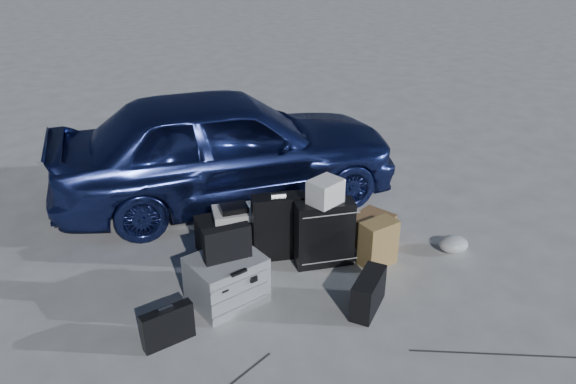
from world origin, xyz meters
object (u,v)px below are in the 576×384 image
object	(u,v)px
car	(226,146)
duffel_bag	(234,232)
pelican_case	(227,279)
cardboard_box	(372,230)
briefcase	(168,326)
suitcase_left	(279,227)
suitcase_right	(324,234)

from	to	relation	value
car	duffel_bag	world-z (taller)	car
car	pelican_case	distance (m)	1.96
pelican_case	cardboard_box	distance (m)	1.62
briefcase	cardboard_box	xyz separation A→B (m)	(2.23, 0.34, -0.01)
briefcase	duffel_bag	bearing A→B (deg)	39.58
cardboard_box	duffel_bag	bearing A→B (deg)	152.88
suitcase_left	cardboard_box	distance (m)	0.95
suitcase_right	cardboard_box	size ratio (longest dim) A/B	1.64
briefcase	cardboard_box	size ratio (longest dim) A/B	1.04
briefcase	suitcase_right	xyz separation A→B (m)	(1.61, 0.28, 0.16)
suitcase_left	suitcase_right	size ratio (longest dim) A/B	1.01
suitcase_right	duffel_bag	bearing A→B (deg)	149.17
car	pelican_case	bearing A→B (deg)	167.00
suitcase_left	duffel_bag	bearing A→B (deg)	150.21
car	duffel_bag	size ratio (longest dim) A/B	5.28
suitcase_left	suitcase_right	xyz separation A→B (m)	(0.29, -0.32, -0.00)
pelican_case	briefcase	distance (m)	0.66
pelican_case	duffel_bag	bearing A→B (deg)	52.81
duffel_bag	pelican_case	bearing A→B (deg)	-112.56
briefcase	suitcase_left	bearing A→B (deg)	21.30
duffel_bag	suitcase_right	bearing A→B (deg)	-40.90
pelican_case	suitcase_right	world-z (taller)	suitcase_right
pelican_case	suitcase_left	world-z (taller)	suitcase_left
pelican_case	suitcase_right	bearing A→B (deg)	-4.29
briefcase	suitcase_left	size ratio (longest dim) A/B	0.63
pelican_case	suitcase_left	bearing A→B (deg)	20.28
pelican_case	cardboard_box	xyz separation A→B (m)	(1.62, 0.10, -0.06)
suitcase_right	briefcase	bearing A→B (deg)	-151.81
briefcase	suitcase_left	xyz separation A→B (m)	(1.32, 0.60, 0.16)
suitcase_right	cardboard_box	bearing A→B (deg)	24.01
car	suitcase_left	world-z (taller)	car
car	suitcase_left	bearing A→B (deg)	-172.22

